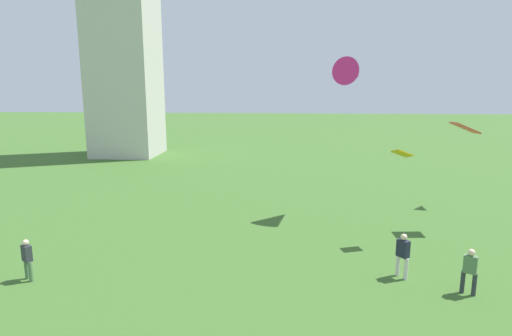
% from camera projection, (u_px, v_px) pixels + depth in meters
% --- Properties ---
extents(person_0, '(0.53, 0.46, 1.75)m').
position_uv_depth(person_0, '(470.00, 269.00, 15.26)').
color(person_0, '#2D3338').
rests_on(person_0, ground_plane).
extents(person_1, '(0.50, 0.46, 1.68)m').
position_uv_depth(person_1, '(27.00, 257.00, 16.40)').
color(person_1, '#51754C').
rests_on(person_1, ground_plane).
extents(person_2, '(0.50, 0.55, 1.83)m').
position_uv_depth(person_2, '(403.00, 253.00, 16.61)').
color(person_2, silver).
rests_on(person_2, ground_plane).
extents(kite_flying_0, '(2.52, 2.83, 1.81)m').
position_uv_depth(kite_flying_0, '(352.00, 74.00, 24.13)').
color(kite_flying_0, '#D9257D').
extents(kite_flying_3, '(1.33, 0.98, 0.63)m').
position_uv_depth(kite_flying_3, '(465.00, 128.00, 21.60)').
color(kite_flying_3, '#E44C38').
extents(kite_flying_7, '(1.01, 0.78, 0.50)m').
position_uv_depth(kite_flying_7, '(402.00, 153.00, 19.66)').
color(kite_flying_7, '#CE9B0C').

